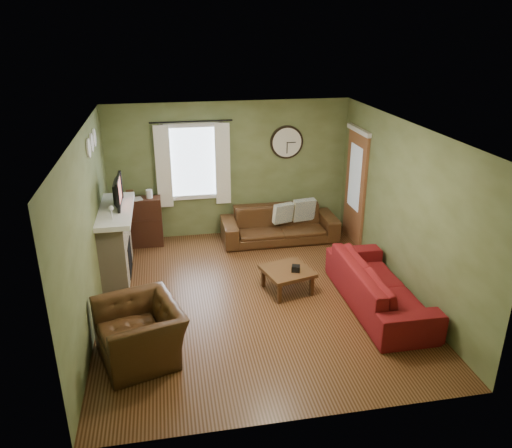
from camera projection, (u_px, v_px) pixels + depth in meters
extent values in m
cube|color=#523119|center=(254.00, 297.00, 7.68)|extent=(4.60, 5.20, 0.00)
cube|color=white|center=(254.00, 129.00, 6.70)|extent=(4.60, 5.20, 0.00)
cube|color=#5F6D3E|center=(89.00, 230.00, 6.80)|extent=(0.00, 5.20, 2.60)
cube|color=#5F6D3E|center=(403.00, 209.00, 7.58)|extent=(0.00, 5.20, 2.60)
cube|color=#5F6D3E|center=(230.00, 170.00, 9.56)|extent=(4.60, 0.00, 2.60)
cube|color=#5F6D3E|center=(302.00, 316.00, 4.83)|extent=(4.60, 0.00, 2.60)
cube|color=tan|center=(116.00, 245.00, 8.17)|extent=(0.40, 1.40, 1.10)
cube|color=black|center=(129.00, 257.00, 8.29)|extent=(0.04, 0.60, 0.55)
cube|color=white|center=(114.00, 211.00, 7.95)|extent=(0.58, 1.60, 0.08)
imported|color=black|center=(114.00, 195.00, 8.01)|extent=(0.08, 0.60, 0.35)
cube|color=#994C3F|center=(119.00, 191.00, 8.00)|extent=(0.02, 0.62, 0.36)
cylinder|color=white|center=(89.00, 148.00, 7.18)|extent=(0.28, 0.28, 0.03)
cylinder|color=white|center=(92.00, 143.00, 7.50)|extent=(0.28, 0.28, 0.03)
cylinder|color=white|center=(94.00, 138.00, 7.81)|extent=(0.28, 0.28, 0.03)
cylinder|color=black|center=(191.00, 122.00, 8.97)|extent=(0.03, 0.03, 1.50)
cube|color=white|center=(163.00, 167.00, 9.18)|extent=(0.28, 0.04, 1.55)
cube|color=white|center=(223.00, 164.00, 9.37)|extent=(0.28, 0.04, 1.55)
cube|color=brown|center=(355.00, 187.00, 9.36)|extent=(0.05, 0.90, 2.10)
imported|color=#4D3019|center=(133.00, 199.00, 9.04)|extent=(0.21, 0.25, 0.02)
imported|color=#3D2412|center=(279.00, 224.00, 9.59)|extent=(2.20, 0.86, 0.64)
cube|color=#969D94|center=(304.00, 210.00, 9.67)|extent=(0.45, 0.20, 0.43)
cube|color=#969D94|center=(283.00, 213.00, 9.50)|extent=(0.40, 0.22, 0.38)
imported|color=maroon|center=(379.00, 285.00, 7.34)|extent=(0.90, 2.29, 0.67)
imported|color=#3D2412|center=(140.00, 332.00, 6.20)|extent=(1.24, 1.33, 0.71)
cube|color=black|center=(296.00, 270.00, 7.67)|extent=(0.16, 0.16, 0.09)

